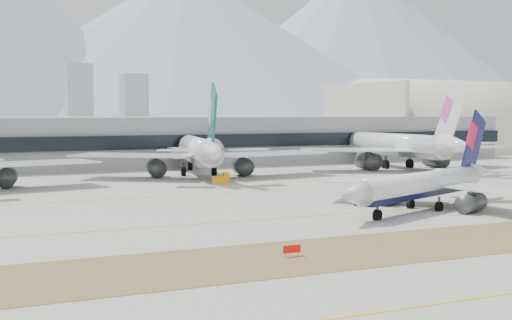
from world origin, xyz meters
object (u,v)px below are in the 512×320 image
widebody_china_air (400,147)px  widebody_cathay (199,152)px  hangar (451,151)px  taxiing_airliner (427,185)px  terminal (98,142)px

widebody_china_air → widebody_cathay: bearing=92.5°
widebody_cathay → hangar: 153.36m
taxiing_airliner → hangar: 189.40m
widebody_china_air → terminal: (-78.29, 46.97, 1.05)m
terminal → hangar: size_ratio=3.08×
widebody_cathay → widebody_china_air: widebody_china_air is taller
terminal → widebody_cathay: bearing=-70.5°
taxiing_airliner → widebody_cathay: 76.96m
taxiing_airliner → terminal: 124.72m
widebody_cathay → widebody_china_air: size_ratio=0.95×
widebody_china_air → terminal: size_ratio=0.24×
widebody_china_air → hangar: hangar is taller
hangar → taxiing_airliner: bearing=-131.7°
hangar → widebody_cathay: bearing=-154.7°
terminal → hangar: 156.05m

